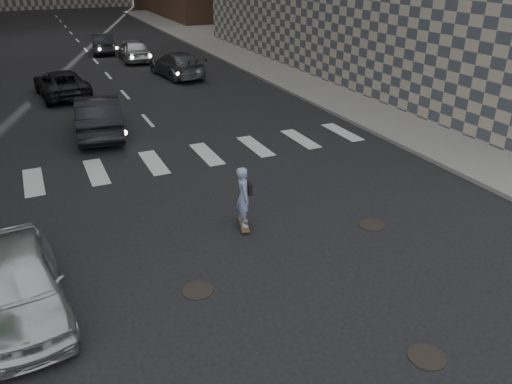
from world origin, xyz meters
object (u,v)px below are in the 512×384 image
skateboarder (244,197)px  traffic_car_a (99,115)px  silver_sedan (18,284)px  traffic_car_e (103,43)px  traffic_car_c (61,83)px  traffic_car_d (134,49)px  traffic_car_b (177,64)px

skateboarder → traffic_car_a: bearing=119.5°
silver_sedan → traffic_car_e: bearing=73.3°
silver_sedan → traffic_car_c: (2.50, 18.02, -0.04)m
traffic_car_a → silver_sedan: bearing=80.0°
traffic_car_e → traffic_car_d: bearing=117.2°
skateboarder → traffic_car_d: bearing=100.6°
traffic_car_e → traffic_car_c: bearing=78.7°
skateboarder → traffic_car_d: 24.75m
skateboarder → traffic_car_c: (-3.07, 16.65, -0.26)m
traffic_car_c → traffic_car_a: bearing=91.4°
traffic_car_a → traffic_car_e: traffic_car_a is taller
traffic_car_c → traffic_car_d: traffic_car_d is taller
traffic_car_b → traffic_car_c: (-6.78, -1.98, -0.05)m
traffic_car_b → traffic_car_e: size_ratio=1.16×
skateboarder → traffic_car_b: size_ratio=0.36×
traffic_car_b → traffic_car_c: bearing=9.4°
silver_sedan → traffic_car_a: (3.31, 11.00, 0.09)m
traffic_car_c → traffic_car_b: bearing=-168.9°
skateboarder → traffic_car_a: skateboarder is taller
traffic_car_a → traffic_car_c: size_ratio=1.01×
traffic_car_a → traffic_car_d: size_ratio=1.09×
traffic_car_a → traffic_car_b: size_ratio=0.98×
silver_sedan → traffic_car_d: size_ratio=0.93×
traffic_car_c → traffic_car_e: bearing=-114.0°
traffic_car_d → traffic_car_a: bearing=74.9°
traffic_car_d → traffic_car_b: bearing=104.2°
skateboarder → traffic_car_b: skateboarder is taller
traffic_car_a → traffic_car_e: (3.27, 19.00, -0.10)m
traffic_car_c → traffic_car_e: size_ratio=1.13×
traffic_car_d → traffic_car_c: bearing=57.7°
traffic_car_a → traffic_car_b: traffic_car_a is taller
traffic_car_a → traffic_car_d: traffic_car_a is taller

